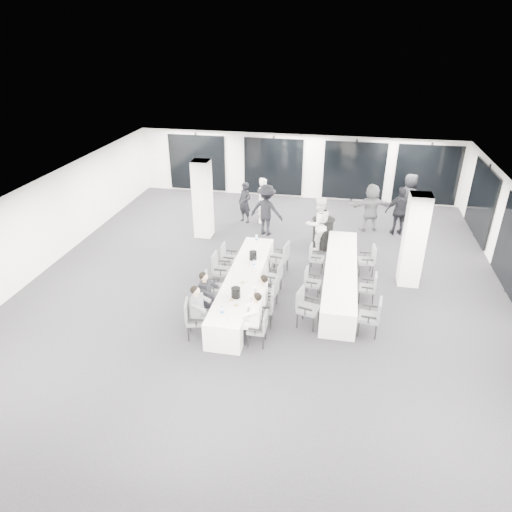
% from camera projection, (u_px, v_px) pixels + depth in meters
% --- Properties ---
extents(room, '(14.04, 16.04, 2.84)m').
position_uv_depth(room, '(300.00, 231.00, 13.79)').
color(room, black).
rests_on(room, ground).
extents(column_left, '(0.60, 0.60, 2.80)m').
position_uv_depth(column_left, '(203.00, 199.00, 16.23)').
color(column_left, white).
rests_on(column_left, floor).
extents(column_right, '(0.60, 0.60, 2.80)m').
position_uv_depth(column_right, '(414.00, 241.00, 13.13)').
color(column_right, white).
rests_on(column_right, floor).
extents(banquet_table_main, '(0.90, 5.00, 0.75)m').
position_uv_depth(banquet_table_main, '(244.00, 287.00, 12.81)').
color(banquet_table_main, white).
rests_on(banquet_table_main, floor).
extents(banquet_table_side, '(0.90, 5.00, 0.75)m').
position_uv_depth(banquet_table_side, '(340.00, 278.00, 13.27)').
color(banquet_table_side, white).
rests_on(banquet_table_side, floor).
extents(cocktail_table, '(0.77, 0.77, 1.08)m').
position_uv_depth(cocktail_table, '(323.00, 233.00, 15.66)').
color(cocktail_table, black).
rests_on(cocktail_table, floor).
extents(chair_main_left_near, '(0.61, 0.64, 1.01)m').
position_uv_depth(chair_main_left_near, '(193.00, 317.00, 11.15)').
color(chair_main_left_near, '#595C61').
rests_on(chair_main_left_near, floor).
extents(chair_main_left_second, '(0.54, 0.57, 0.89)m').
position_uv_depth(chair_main_left_second, '(202.00, 303.00, 11.81)').
color(chair_main_left_second, '#595C61').
rests_on(chair_main_left_second, floor).
extents(chair_main_left_mid, '(0.56, 0.59, 0.94)m').
position_uv_depth(chair_main_left_mid, '(211.00, 286.00, 12.55)').
color(chair_main_left_mid, '#595C61').
rests_on(chair_main_left_mid, floor).
extents(chair_main_left_fourth, '(0.53, 0.60, 1.04)m').
position_uv_depth(chair_main_left_fourth, '(220.00, 268.00, 13.35)').
color(chair_main_left_fourth, '#595C61').
rests_on(chair_main_left_fourth, floor).
extents(chair_main_left_far, '(0.48, 0.53, 0.92)m').
position_uv_depth(chair_main_left_far, '(228.00, 256.00, 14.16)').
color(chair_main_left_far, '#595C61').
rests_on(chair_main_left_far, floor).
extents(chair_main_right_near, '(0.45, 0.51, 0.89)m').
position_uv_depth(chair_main_right_near, '(260.00, 327.00, 10.90)').
color(chair_main_right_near, '#595C61').
rests_on(chair_main_right_near, floor).
extents(chair_main_right_second, '(0.57, 0.62, 1.03)m').
position_uv_depth(chair_main_right_second, '(267.00, 305.00, 11.61)').
color(chair_main_right_second, '#595C61').
rests_on(chair_main_right_second, floor).
extents(chair_main_right_mid, '(0.52, 0.56, 0.90)m').
position_uv_depth(chair_main_right_mid, '(271.00, 291.00, 12.34)').
color(chair_main_right_mid, '#595C61').
rests_on(chair_main_right_mid, floor).
extents(chair_main_right_fourth, '(0.52, 0.56, 0.91)m').
position_uv_depth(chair_main_right_fourth, '(276.00, 276.00, 13.06)').
color(chair_main_right_fourth, '#595C61').
rests_on(chair_main_right_fourth, floor).
extents(chair_main_right_far, '(0.60, 0.65, 1.04)m').
position_uv_depth(chair_main_right_far, '(282.00, 256.00, 14.01)').
color(chair_main_right_far, '#595C61').
rests_on(chair_main_right_far, floor).
extents(chair_side_left_near, '(0.63, 0.65, 1.03)m').
position_uv_depth(chair_side_left_near, '(305.00, 305.00, 11.58)').
color(chair_side_left_near, '#595C61').
rests_on(chair_side_left_near, floor).
extents(chair_side_left_mid, '(0.48, 0.52, 0.87)m').
position_uv_depth(chair_side_left_mid, '(310.00, 281.00, 12.87)').
color(chair_side_left_mid, '#595C61').
rests_on(chair_side_left_mid, floor).
extents(chair_side_left_far, '(0.46, 0.51, 0.86)m').
position_uv_depth(chair_side_left_far, '(315.00, 256.00, 14.24)').
color(chair_side_left_far, '#595C61').
rests_on(chair_side_left_far, floor).
extents(chair_side_right_near, '(0.55, 0.60, 1.00)m').
position_uv_depth(chair_side_right_near, '(373.00, 315.00, 11.23)').
color(chair_side_right_near, '#595C61').
rests_on(chair_side_right_near, floor).
extents(chair_side_right_mid, '(0.47, 0.52, 0.88)m').
position_uv_depth(chair_side_right_mid, '(370.00, 286.00, 12.59)').
color(chair_side_right_mid, '#595C61').
rests_on(chair_side_right_mid, floor).
extents(chair_side_right_far, '(0.53, 0.58, 0.95)m').
position_uv_depth(chair_side_right_far, '(369.00, 258.00, 13.99)').
color(chair_side_right_far, '#595C61').
rests_on(chair_side_right_far, floor).
extents(seated_guest_a, '(0.50, 0.38, 1.44)m').
position_uv_depth(seated_guest_a, '(200.00, 309.00, 11.03)').
color(seated_guest_a, slate).
rests_on(seated_guest_a, floor).
extents(seated_guest_b, '(0.50, 0.38, 1.44)m').
position_uv_depth(seated_guest_b, '(208.00, 294.00, 11.63)').
color(seated_guest_b, black).
rests_on(seated_guest_b, floor).
extents(seated_guest_c, '(0.50, 0.38, 1.44)m').
position_uv_depth(seated_guest_c, '(253.00, 315.00, 10.79)').
color(seated_guest_c, white).
rests_on(seated_guest_c, floor).
extents(seated_guest_d, '(0.50, 0.38, 1.44)m').
position_uv_depth(seated_guest_d, '(260.00, 297.00, 11.52)').
color(seated_guest_d, white).
rests_on(seated_guest_d, floor).
extents(standing_guest_a, '(0.91, 0.94, 2.01)m').
position_uv_depth(standing_guest_a, '(264.00, 198.00, 17.53)').
color(standing_guest_a, white).
rests_on(standing_guest_a, floor).
extents(standing_guest_b, '(1.21, 1.10, 2.15)m').
position_uv_depth(standing_guest_b, '(319.00, 220.00, 15.34)').
color(standing_guest_b, white).
rests_on(standing_guest_b, floor).
extents(standing_guest_c, '(1.51, 0.98, 2.15)m').
position_uv_depth(standing_guest_c, '(266.00, 207.00, 16.48)').
color(standing_guest_c, black).
rests_on(standing_guest_c, floor).
extents(standing_guest_d, '(1.31, 0.88, 2.06)m').
position_uv_depth(standing_guest_d, '(400.00, 208.00, 16.47)').
color(standing_guest_d, black).
rests_on(standing_guest_d, floor).
extents(standing_guest_e, '(0.66, 1.05, 2.12)m').
position_uv_depth(standing_guest_e, '(409.00, 194.00, 17.70)').
color(standing_guest_e, black).
rests_on(standing_guest_e, floor).
extents(standing_guest_f, '(1.99, 1.16, 2.04)m').
position_uv_depth(standing_guest_f, '(371.00, 204.00, 16.84)').
color(standing_guest_f, slate).
rests_on(standing_guest_f, floor).
extents(standing_guest_g, '(0.84, 0.79, 1.81)m').
position_uv_depth(standing_guest_g, '(245.00, 200.00, 17.59)').
color(standing_guest_g, black).
rests_on(standing_guest_g, floor).
extents(ice_bucket_near, '(0.24, 0.24, 0.27)m').
position_uv_depth(ice_bucket_near, '(236.00, 293.00, 11.56)').
color(ice_bucket_near, black).
rests_on(ice_bucket_near, banquet_table_main).
extents(ice_bucket_far, '(0.23, 0.23, 0.26)m').
position_uv_depth(ice_bucket_far, '(253.00, 256.00, 13.43)').
color(ice_bucket_far, black).
rests_on(ice_bucket_far, banquet_table_main).
extents(water_bottle_a, '(0.08, 0.08, 0.24)m').
position_uv_depth(water_bottle_a, '(222.00, 311.00, 10.86)').
color(water_bottle_a, silver).
rests_on(water_bottle_a, banquet_table_main).
extents(water_bottle_b, '(0.06, 0.06, 0.20)m').
position_uv_depth(water_bottle_b, '(254.00, 263.00, 13.05)').
color(water_bottle_b, silver).
rests_on(water_bottle_b, banquet_table_main).
extents(water_bottle_c, '(0.08, 0.08, 0.24)m').
position_uv_depth(water_bottle_c, '(257.00, 238.00, 14.53)').
color(water_bottle_c, silver).
rests_on(water_bottle_c, banquet_table_main).
extents(plate_a, '(0.18, 0.18, 0.03)m').
position_uv_depth(plate_a, '(232.00, 300.00, 11.47)').
color(plate_a, white).
rests_on(plate_a, banquet_table_main).
extents(plate_b, '(0.19, 0.19, 0.03)m').
position_uv_depth(plate_b, '(236.00, 305.00, 11.26)').
color(plate_b, white).
rests_on(plate_b, banquet_table_main).
extents(plate_c, '(0.21, 0.21, 0.03)m').
position_uv_depth(plate_c, '(243.00, 283.00, 12.25)').
color(plate_c, white).
rests_on(plate_c, banquet_table_main).
extents(wine_glass, '(0.07, 0.07, 0.19)m').
position_uv_depth(wine_glass, '(228.00, 318.00, 10.54)').
color(wine_glass, silver).
rests_on(wine_glass, banquet_table_main).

